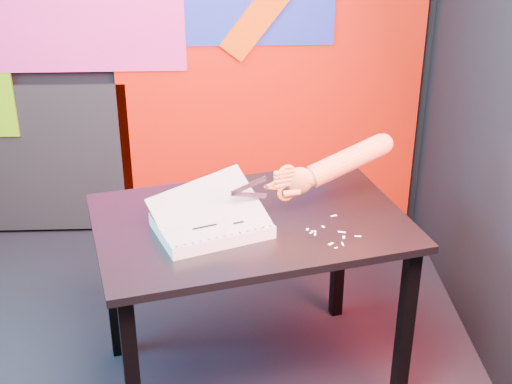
{
  "coord_description": "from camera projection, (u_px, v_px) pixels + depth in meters",
  "views": [
    {
      "loc": [
        0.43,
        -2.12,
        2.01
      ],
      "look_at": [
        0.53,
        0.18,
        0.87
      ],
      "focal_mm": 50.0,
      "sensor_mm": 36.0,
      "label": 1
    }
  ],
  "objects": [
    {
      "name": "room",
      "position": [
        86.0,
        81.0,
        2.17
      ],
      "size": [
        3.01,
        3.01,
        2.71
      ],
      "color": "black",
      "rests_on": "ground"
    },
    {
      "name": "printout_stack",
      "position": [
        211.0,
        225.0,
        2.54
      ],
      "size": [
        0.47,
        0.4,
        0.2
      ],
      "rotation": [
        0.0,
        0.0,
        0.38
      ],
      "color": "silver",
      "rests_on": "work_table"
    },
    {
      "name": "work_table",
      "position": [
        250.0,
        241.0,
        2.68
      ],
      "size": [
        1.29,
        1.01,
        0.75
      ],
      "rotation": [
        0.0,
        0.0,
        0.25
      ],
      "color": "black",
      "rests_on": "ground"
    },
    {
      "name": "scissors",
      "position": [
        282.0,
        184.0,
        2.58
      ],
      "size": [
        0.24,
        0.1,
        0.15
      ],
      "rotation": [
        0.0,
        0.0,
        0.37
      ],
      "color": "silver",
      "rests_on": "printout_stack"
    },
    {
      "name": "paper_clippings",
      "position": [
        330.0,
        233.0,
        2.54
      ],
      "size": [
        0.19,
        0.24,
        0.0
      ],
      "color": "white",
      "rests_on": "work_table"
    },
    {
      "name": "backdrop",
      "position": [
        155.0,
        69.0,
        3.66
      ],
      "size": [
        2.88,
        0.05,
        2.08
      ],
      "color": "red",
      "rests_on": "ground"
    },
    {
      "name": "hand_forearm",
      "position": [
        340.0,
        164.0,
        2.65
      ],
      "size": [
        0.46,
        0.21,
        0.18
      ],
      "rotation": [
        0.0,
        0.0,
        0.37
      ],
      "color": "#B77446",
      "rests_on": "work_table"
    }
  ]
}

